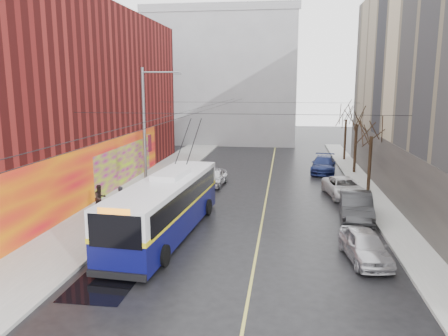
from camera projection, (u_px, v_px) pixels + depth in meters
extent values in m
plane|color=black|center=(217.00, 275.00, 18.46)|extent=(140.00, 140.00, 0.00)
cube|color=gray|center=(132.00, 196.00, 31.22)|extent=(4.00, 60.00, 0.15)
cube|color=gray|center=(379.00, 205.00, 28.89)|extent=(2.00, 60.00, 0.15)
cube|color=#BFB74C|center=(267.00, 195.00, 31.88)|extent=(0.12, 50.00, 0.01)
cube|color=#521110|center=(36.00, 97.00, 32.97)|extent=(12.00, 36.00, 14.00)
cube|color=red|center=(93.00, 175.00, 29.18)|extent=(0.08, 28.00, 4.00)
cube|color=#9B057D|center=(126.00, 165.00, 35.09)|extent=(0.06, 12.00, 3.20)
cube|color=#4C4742|center=(389.00, 171.00, 30.34)|extent=(0.06, 36.00, 4.00)
cube|color=gray|center=(224.00, 77.00, 61.38)|extent=(20.00, 12.00, 18.00)
cube|color=gray|center=(218.00, 6.00, 54.05)|extent=(20.50, 0.40, 1.00)
cylinder|color=slate|center=(144.00, 139.00, 28.21)|extent=(0.20, 0.20, 9.00)
cube|color=#550C1B|center=(150.00, 143.00, 28.22)|extent=(0.04, 0.60, 1.10)
cylinder|color=slate|center=(161.00, 72.00, 27.27)|extent=(2.40, 0.10, 0.10)
cube|color=slate|center=(178.00, 74.00, 27.13)|extent=(0.50, 0.22, 0.12)
cylinder|color=black|center=(197.00, 108.00, 32.42)|extent=(0.02, 60.00, 0.02)
cylinder|color=black|center=(211.00, 109.00, 32.28)|extent=(0.02, 60.00, 0.02)
cylinder|color=black|center=(234.00, 114.00, 23.11)|extent=(18.00, 0.02, 0.02)
cylinder|color=black|center=(255.00, 102.00, 38.67)|extent=(18.00, 0.02, 0.02)
cylinder|color=black|center=(370.00, 165.00, 32.40)|extent=(0.24, 0.24, 4.20)
cylinder|color=black|center=(355.00, 149.00, 39.19)|extent=(0.24, 0.24, 4.48)
cylinder|color=black|center=(345.00, 140.00, 46.01)|extent=(0.24, 0.24, 4.37)
cube|color=black|center=(104.00, 284.00, 17.61)|extent=(2.49, 3.47, 0.01)
ellipsoid|color=slate|center=(192.00, 99.00, 27.69)|extent=(0.44, 0.20, 0.12)
ellipsoid|color=slate|center=(236.00, 93.00, 27.06)|extent=(0.44, 0.20, 0.12)
ellipsoid|color=slate|center=(171.00, 107.00, 27.47)|extent=(0.44, 0.20, 0.12)
cube|color=#080A41|center=(166.00, 218.00, 23.25)|extent=(3.41, 12.08, 1.49)
cube|color=silver|center=(165.00, 192.00, 22.99)|extent=(3.41, 12.08, 1.29)
cube|color=yellow|center=(166.00, 204.00, 23.11)|extent=(3.45, 12.13, 0.22)
cube|color=black|center=(115.00, 232.00, 17.28)|extent=(2.28, 0.20, 1.39)
cube|color=black|center=(196.00, 173.00, 28.76)|extent=(2.28, 0.20, 1.19)
cube|color=black|center=(142.00, 193.00, 23.28)|extent=(0.80, 10.92, 0.99)
cube|color=black|center=(189.00, 196.00, 22.74)|extent=(0.80, 10.92, 0.99)
cube|color=silver|center=(171.00, 174.00, 23.80)|extent=(1.60, 3.07, 0.30)
cube|color=black|center=(116.00, 276.00, 17.58)|extent=(2.59, 0.30, 0.30)
cylinder|color=black|center=(110.00, 251.00, 19.78)|extent=(0.37, 1.01, 0.99)
cylinder|color=black|center=(164.00, 256.00, 19.25)|extent=(0.37, 1.01, 0.99)
cylinder|color=black|center=(168.00, 205.00, 27.42)|extent=(0.37, 1.01, 0.99)
cylinder|color=black|center=(208.00, 207.00, 26.89)|extent=(0.37, 1.01, 0.99)
cylinder|color=black|center=(184.00, 140.00, 26.94)|extent=(0.30, 3.45, 2.44)
cylinder|color=black|center=(194.00, 140.00, 26.80)|extent=(0.30, 3.45, 2.44)
imported|color=silver|center=(365.00, 246.00, 19.88)|extent=(2.24, 4.34, 1.41)
imported|color=#27282A|center=(356.00, 207.00, 25.83)|extent=(2.16, 5.16, 1.66)
imported|color=silver|center=(344.00, 188.00, 31.21)|extent=(3.06, 5.27, 1.38)
imported|color=navy|center=(324.00, 165.00, 39.93)|extent=(2.77, 5.42, 1.51)
imported|color=silver|center=(214.00, 177.00, 34.89)|extent=(1.88, 4.07, 1.35)
imported|color=black|center=(122.00, 201.00, 26.33)|extent=(0.66, 0.77, 1.77)
imported|color=black|center=(100.00, 198.00, 27.13)|extent=(1.00, 1.04, 1.69)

